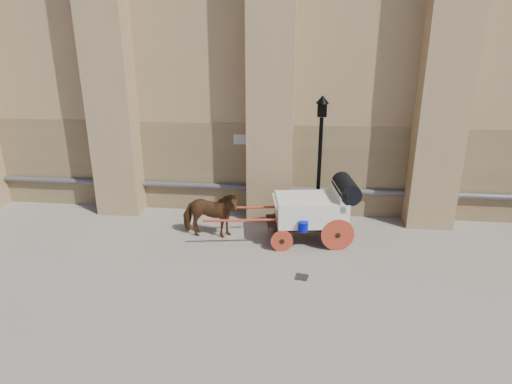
# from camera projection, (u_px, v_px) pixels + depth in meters

# --- Properties ---
(ground) EXTENTS (90.00, 90.00, 0.00)m
(ground) POSITION_uv_depth(u_px,v_px,m) (297.00, 274.00, 11.55)
(ground) COLOR gray
(ground) RESTS_ON ground
(horse) EXTENTS (0.79, 1.73, 1.46)m
(horse) POSITION_uv_depth(u_px,v_px,m) (210.00, 214.00, 13.34)
(horse) COLOR brown
(horse) RESTS_ON ground
(carriage) EXTENTS (4.46, 1.80, 1.90)m
(carriage) POSITION_uv_depth(u_px,v_px,m) (316.00, 208.00, 13.04)
(carriage) COLOR black
(carriage) RESTS_ON ground
(street_lamp) EXTENTS (0.38, 0.38, 4.08)m
(street_lamp) POSITION_uv_depth(u_px,v_px,m) (320.00, 160.00, 13.55)
(street_lamp) COLOR black
(street_lamp) RESTS_ON ground
(drain_grate_near) EXTENTS (0.38, 0.38, 0.01)m
(drain_grate_near) POSITION_uv_depth(u_px,v_px,m) (302.00, 277.00, 11.42)
(drain_grate_near) COLOR black
(drain_grate_near) RESTS_ON ground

